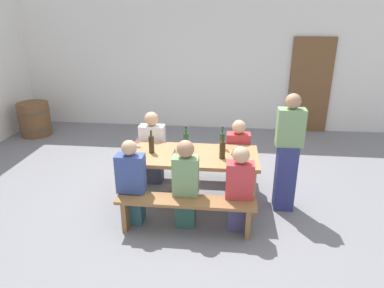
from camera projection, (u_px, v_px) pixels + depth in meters
ground_plane at (192, 201)px, 5.04m from camera, size 24.00×24.00×0.00m
back_wall at (209, 58)px, 7.81m from camera, size 14.00×0.20×3.20m
wooden_door at (310, 86)px, 7.65m from camera, size 0.90×0.06×2.10m
tasting_table at (192, 159)px, 4.80m from camera, size 1.83×0.86×0.75m
bench_near at (186, 207)px, 4.24m from camera, size 1.73×0.30×0.45m
bench_far at (197, 160)px, 5.60m from camera, size 1.73×0.30×0.45m
wine_bottle_0 at (186, 141)px, 4.88m from camera, size 0.07×0.07×0.35m
wine_bottle_1 at (222, 150)px, 4.59m from camera, size 0.08×0.08×0.34m
wine_bottle_2 at (151, 144)px, 4.78m from camera, size 0.08×0.08×0.33m
wine_bottle_3 at (222, 140)px, 4.93m from camera, size 0.07×0.07×0.32m
wine_glass_0 at (195, 157)px, 4.40m from camera, size 0.07×0.07×0.16m
wine_glass_1 at (234, 152)px, 4.52m from camera, size 0.07×0.07×0.18m
wine_glass_2 at (137, 140)px, 5.00m from camera, size 0.07×0.07×0.14m
wine_glass_3 at (175, 152)px, 4.52m from camera, size 0.08×0.08×0.18m
seated_guest_near_0 at (132, 184)px, 4.38m from camera, size 0.36×0.24×1.14m
seated_guest_near_1 at (186, 185)px, 4.30m from camera, size 0.32×0.24×1.17m
seated_guest_near_2 at (239, 190)px, 4.25m from camera, size 0.34×0.24×1.11m
seated_guest_far_0 at (153, 149)px, 5.45m from camera, size 0.39×0.24×1.17m
seated_guest_far_1 at (238, 155)px, 5.33m from camera, size 0.36×0.24×1.08m
standing_host at (287, 155)px, 4.61m from camera, size 0.35×0.24×1.64m
wine_barrel at (35, 119)px, 7.64m from camera, size 0.70×0.70×0.74m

